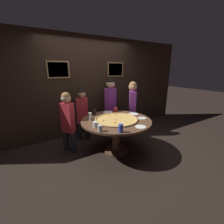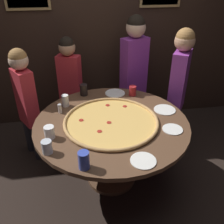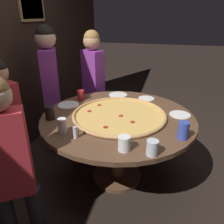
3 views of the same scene
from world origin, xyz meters
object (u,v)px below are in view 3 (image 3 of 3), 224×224
Objects in this scene: condiment_shaker at (75,132)px; drink_cup_far_left at (81,95)px; drink_cup_beside_pizza at (62,126)px; diner_far_left at (9,158)px; giant_pizza at (119,115)px; diner_far_right at (51,83)px; drink_cup_centre_back at (152,148)px; diner_centre_back at (93,79)px; white_plate_far_back at (118,95)px; drink_cup_near_left at (124,143)px; white_plate_beside_cup at (68,105)px; drink_cup_front_edge at (50,113)px; white_plate_right_side at (146,98)px; drink_cup_by_shaker at (183,130)px; diner_side_right at (7,121)px; white_plate_near_front at (180,115)px; dining_table at (118,129)px.

drink_cup_far_left is at bearing 19.05° from condiment_shaker.
diner_far_left is (-0.43, 0.18, -0.05)m from drink_cup_beside_pizza.
diner_far_right reaches higher than giant_pizza.
drink_cup_centre_back is 1.70m from diner_centre_back.
drink_cup_beside_pizza is 0.09× the size of diner_centre_back.
condiment_shaker is (-1.06, 0.10, 0.05)m from white_plate_far_back.
drink_cup_near_left is at bearing -100.29° from condiment_shaker.
diner_far_left is at bearing 107.88° from drink_cup_centre_back.
drink_cup_front_edge is at bearing 177.29° from white_plate_beside_cup.
giant_pizza is at bearing 159.43° from white_plate_right_side.
drink_cup_by_shaker is 1.28m from diner_far_left.
drink_cup_beside_pizza is (-0.15, 0.95, -0.01)m from drink_cup_by_shaker.
condiment_shaker is 0.07× the size of diner_far_left.
diner_side_right is at bearing 113.71° from drink_cup_front_edge.
drink_cup_far_left is at bearing -124.59° from diner_far_left.
drink_cup_near_left is 0.07× the size of diner_far_right.
giant_pizza is at bearing 41.59° from diner_far_right.
diner_far_right is at bearing 75.99° from drink_cup_far_left.
drink_cup_beside_pizza is 0.09× the size of diner_side_right.
diner_centre_back reaches higher than giant_pizza.
white_plate_near_front is at bearing -97.96° from drink_cup_far_left.
drink_cup_beside_pizza reaches higher than white_plate_near_front.
dining_table is 13.16× the size of drink_cup_near_left.
drink_cup_far_left and drink_cup_near_left have the same top height.
drink_cup_near_left is at bearing -103.09° from drink_cup_beside_pizza.
drink_cup_near_left reaches higher than white_plate_near_front.
white_plate_beside_cup is (-0.45, 0.44, 0.00)m from white_plate_far_back.
drink_cup_centre_back is 1.33m from diner_side_right.
diner_centre_back is (0.87, 0.56, 0.07)m from giant_pizza.
giant_pizza reaches higher than dining_table.
diner_far_left is at bearing -7.55° from diner_far_right.
giant_pizza is 0.61m from drink_cup_far_left.
white_plate_right_side is at bearing -23.67° from condiment_shaker.
white_plate_beside_cup is at bearing 29.54° from condiment_shaker.
drink_cup_front_edge is at bearing 70.88° from drink_cup_centre_back.
white_plate_right_side is 0.14× the size of diner_side_right.
drink_cup_centre_back is at bearing -171.72° from white_plate_right_side.
dining_table is at bearing 33.46° from drink_cup_centre_back.
drink_cup_by_shaker reaches higher than giant_pizza.
drink_cup_near_left reaches higher than condiment_shaker.
drink_cup_far_left reaches higher than white_plate_near_front.
dining_table is 0.59m from white_plate_right_side.
drink_cup_far_left is 0.90× the size of drink_cup_beside_pizza.
giant_pizza is at bearing 16.27° from drink_cup_near_left.
diner_far_left reaches higher than dining_table.
giant_pizza is at bearing -165.84° from white_plate_far_back.
diner_far_left is at bearing 151.22° from white_plate_right_side.
diner_side_right is (-0.70, 0.44, -0.05)m from drink_cup_far_left.
giant_pizza is 4.49× the size of white_plate_near_front.
giant_pizza is 0.68× the size of diner_far_left.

